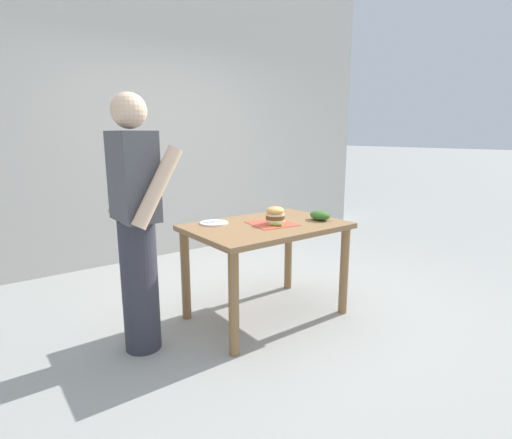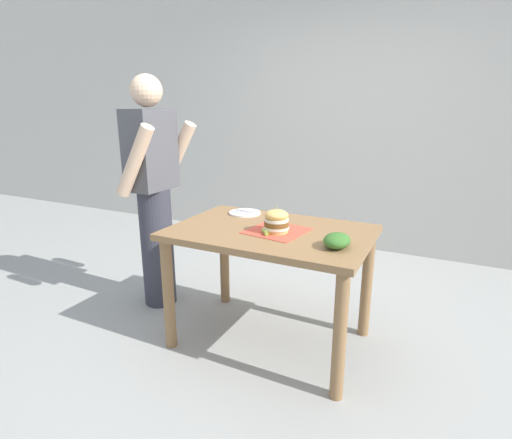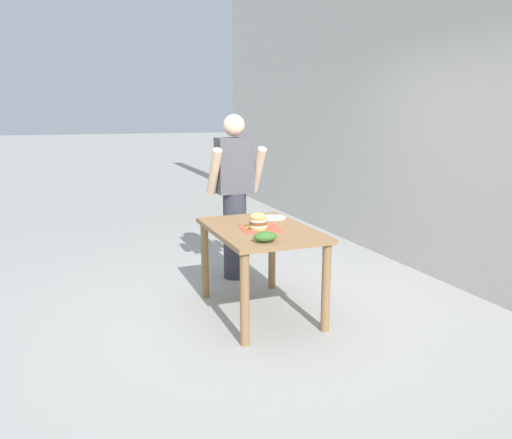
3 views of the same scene
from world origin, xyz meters
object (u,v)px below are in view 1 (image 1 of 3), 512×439
(patio_table, at_px, (266,239))
(sandwich, at_px, (275,215))
(side_salad, at_px, (320,215))
(side_plate_with_forks, at_px, (214,223))
(diner_across_table, at_px, (137,222))
(pickle_spear, at_px, (276,224))

(patio_table, xyz_separation_m, sandwich, (-0.04, -0.05, 0.19))
(sandwich, bearing_deg, side_salad, -104.26)
(sandwich, distance_m, side_plate_with_forks, 0.48)
(side_plate_with_forks, distance_m, diner_across_table, 0.69)
(sandwich, distance_m, diner_across_table, 1.05)
(patio_table, xyz_separation_m, pickle_spear, (-0.11, -0.01, 0.14))
(diner_across_table, bearing_deg, patio_table, -96.43)
(patio_table, height_order, diner_across_table, diner_across_table)
(sandwich, xyz_separation_m, side_plate_with_forks, (0.30, 0.37, -0.06))
(patio_table, height_order, side_salad, side_salad)
(sandwich, height_order, pickle_spear, sandwich)
(patio_table, bearing_deg, pickle_spear, -173.94)
(pickle_spear, distance_m, diner_across_table, 1.02)
(pickle_spear, xyz_separation_m, side_plate_with_forks, (0.37, 0.33, -0.01))
(sandwich, height_order, side_salad, sandwich)
(diner_across_table, bearing_deg, side_plate_with_forks, -77.43)
(sandwich, bearing_deg, pickle_spear, 146.53)
(patio_table, height_order, sandwich, sandwich)
(sandwich, xyz_separation_m, side_salad, (-0.10, -0.39, -0.03))
(pickle_spear, bearing_deg, sandwich, -33.47)
(sandwich, relative_size, side_salad, 0.96)
(patio_table, bearing_deg, diner_across_table, 83.57)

